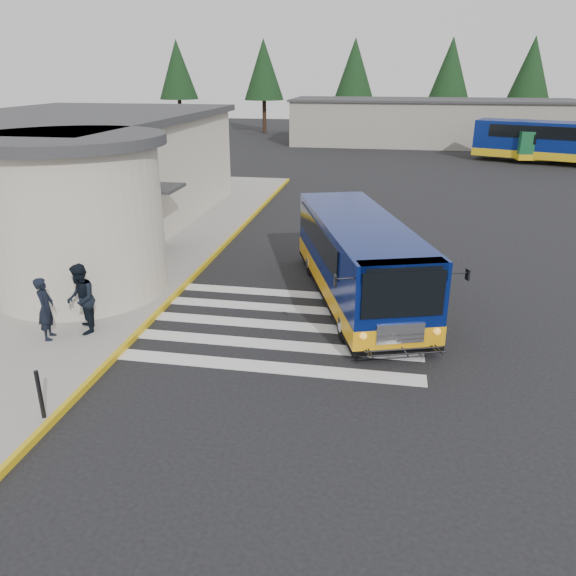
% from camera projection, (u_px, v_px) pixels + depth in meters
% --- Properties ---
extents(ground, '(140.00, 140.00, 0.00)m').
position_uv_depth(ground, '(299.00, 315.00, 16.40)').
color(ground, black).
rests_on(ground, ground).
extents(sidewalk, '(10.00, 34.00, 0.15)m').
position_uv_depth(sidewalk, '(84.00, 255.00, 21.53)').
color(sidewalk, gray).
rests_on(sidewalk, ground).
extents(curb_strip, '(0.12, 34.00, 0.16)m').
position_uv_depth(curb_strip, '(208.00, 262.00, 20.71)').
color(curb_strip, gold).
rests_on(curb_strip, ground).
extents(station_building, '(12.70, 18.70, 4.80)m').
position_uv_depth(station_building, '(71.00, 175.00, 23.59)').
color(station_building, beige).
rests_on(station_building, ground).
extents(crosswalk, '(8.00, 5.35, 0.01)m').
position_uv_depth(crosswalk, '(277.00, 325.00, 15.75)').
color(crosswalk, silver).
rests_on(crosswalk, ground).
extents(depot_building, '(26.40, 8.40, 4.20)m').
position_uv_depth(depot_building, '(431.00, 122.00, 53.19)').
color(depot_building, gray).
rests_on(depot_building, ground).
extents(tree_line, '(58.40, 4.40, 10.00)m').
position_uv_depth(tree_line, '(434.00, 70.00, 58.80)').
color(tree_line, black).
rests_on(tree_line, ground).
extents(transit_bus, '(5.17, 9.17, 2.52)m').
position_uv_depth(transit_bus, '(358.00, 263.00, 17.10)').
color(transit_bus, '#071556').
rests_on(transit_bus, ground).
extents(pedestrian_a, '(0.56, 0.70, 1.67)m').
position_uv_depth(pedestrian_a, '(46.00, 308.00, 14.36)').
color(pedestrian_a, black).
rests_on(pedestrian_a, sidewalk).
extents(pedestrian_b, '(1.05, 1.14, 1.89)m').
position_uv_depth(pedestrian_b, '(81.00, 299.00, 14.67)').
color(pedestrian_b, black).
rests_on(pedestrian_b, sidewalk).
extents(bollard, '(0.09, 0.09, 1.06)m').
position_uv_depth(bollard, '(40.00, 395.00, 11.11)').
color(bollard, black).
rests_on(bollard, sidewalk).
extents(far_bus_a, '(10.66, 6.48, 2.66)m').
position_uv_depth(far_bus_a, '(546.00, 140.00, 42.65)').
color(far_bus_a, '#07185B').
rests_on(far_bus_a, ground).
extents(far_bus_b, '(8.34, 3.37, 2.09)m').
position_uv_depth(far_bus_b, '(569.00, 145.00, 42.86)').
color(far_bus_b, '#16542D').
rests_on(far_bus_b, ground).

